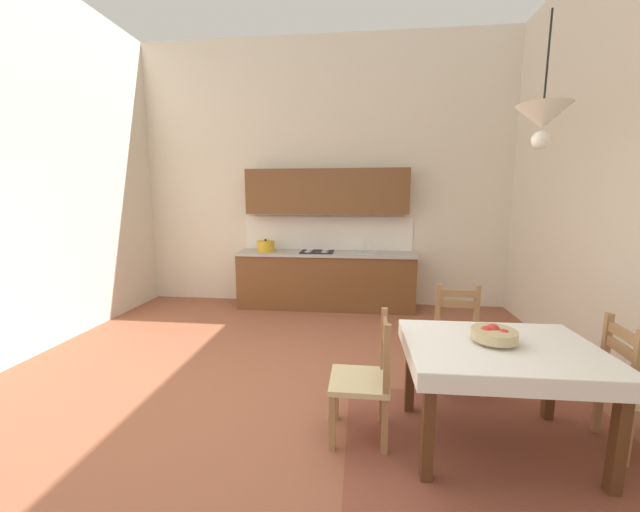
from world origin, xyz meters
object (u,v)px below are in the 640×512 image
(dining_chair_kitchen_side, at_px, (459,339))
(pendant_lamp, at_px, (542,118))
(fruit_bowl, at_px, (494,334))
(dining_table, at_px, (500,363))
(dining_chair_tv_side, at_px, (365,380))
(dining_chair_window_side, at_px, (639,392))
(kitchen_cabinetry, at_px, (326,255))

(dining_chair_kitchen_side, bearing_deg, pendant_lamp, -79.24)
(dining_chair_kitchen_side, bearing_deg, fruit_bowl, -90.34)
(dining_table, bearing_deg, dining_chair_tv_side, 179.69)
(dining_table, distance_m, dining_chair_kitchen_side, 0.91)
(dining_chair_window_side, xyz_separation_m, fruit_bowl, (-0.97, -0.01, 0.37))
(dining_table, height_order, pendant_lamp, pendant_lamp)
(pendant_lamp, bearing_deg, dining_chair_tv_side, 179.78)
(dining_table, xyz_separation_m, pendant_lamp, (0.13, 0.00, 1.61))
(pendant_lamp, bearing_deg, fruit_bowl, 169.57)
(dining_table, xyz_separation_m, dining_chair_kitchen_side, (-0.04, 0.89, -0.18))
(dining_chair_kitchen_side, distance_m, pendant_lamp, 2.00)
(fruit_bowl, bearing_deg, dining_chair_window_side, 0.58)
(kitchen_cabinetry, xyz_separation_m, dining_chair_kitchen_side, (1.48, -2.35, -0.41))
(dining_table, height_order, dining_chair_window_side, dining_chair_window_side)
(kitchen_cabinetry, height_order, dining_chair_tv_side, kitchen_cabinetry)
(dining_chair_kitchen_side, distance_m, dining_chair_tv_side, 1.25)
(dining_chair_tv_side, height_order, dining_chair_window_side, same)
(dining_chair_kitchen_side, relative_size, dining_chair_tv_side, 1.00)
(dining_chair_kitchen_side, bearing_deg, kitchen_cabinetry, 122.17)
(dining_table, xyz_separation_m, fruit_bowl, (-0.04, 0.03, 0.19))
(fruit_bowl, distance_m, pendant_lamp, 1.43)
(fruit_bowl, bearing_deg, dining_table, -37.94)
(dining_chair_tv_side, bearing_deg, pendant_lamp, -0.22)
(dining_table, bearing_deg, dining_chair_kitchen_side, 92.40)
(dining_chair_tv_side, bearing_deg, fruit_bowl, 1.83)
(kitchen_cabinetry, distance_m, fruit_bowl, 3.53)
(dining_chair_tv_side, distance_m, dining_chair_window_side, 1.85)
(dining_table, bearing_deg, dining_chair_window_side, 2.63)
(dining_chair_tv_side, height_order, fruit_bowl, dining_chair_tv_side)
(kitchen_cabinetry, distance_m, dining_chair_window_side, 4.05)
(dining_chair_tv_side, xyz_separation_m, fruit_bowl, (0.88, 0.03, 0.37))
(dining_chair_tv_side, bearing_deg, dining_chair_kitchen_side, 45.04)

